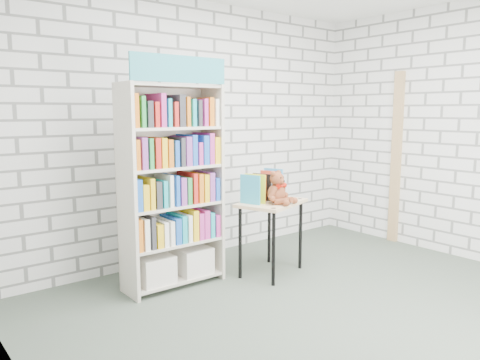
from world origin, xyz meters
TOP-DOWN VIEW (x-y plane):
  - ground at (0.00, 0.00)m, footprint 4.50×4.50m
  - room_shell at (0.00, 0.00)m, footprint 4.52×4.02m
  - bookshelf at (-0.72, 1.36)m, footprint 0.93×0.36m
  - display_table at (0.22, 1.02)m, footprint 0.80×0.67m
  - table_books at (0.18, 1.13)m, footprint 0.52×0.35m
  - teddy_bear at (0.20, 0.91)m, footprint 0.29×0.28m
  - door_trim at (2.23, 0.95)m, footprint 0.05×0.12m

SIDE VIEW (x-z plane):
  - ground at x=0.00m, z-range 0.00..0.00m
  - display_table at x=0.22m, z-range 0.27..1.00m
  - teddy_bear at x=0.20m, z-range 0.71..1.03m
  - table_books at x=0.18m, z-range 0.74..1.02m
  - bookshelf at x=-0.72m, z-range -0.09..2.00m
  - door_trim at x=2.23m, z-range 0.00..2.10m
  - room_shell at x=0.00m, z-range 0.38..3.19m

